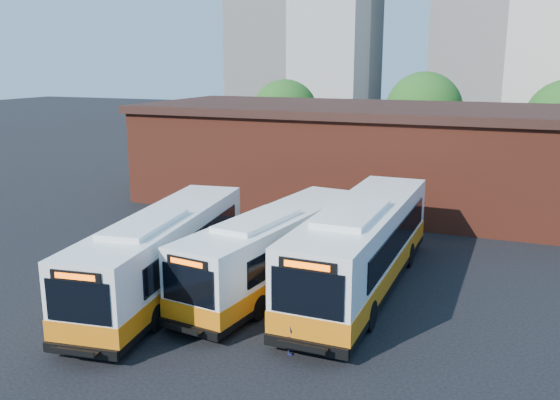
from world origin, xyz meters
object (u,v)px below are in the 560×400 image
at_px(bus_midwest, 163,256).
at_px(bus_mideast, 276,252).
at_px(bus_east, 362,250).
at_px(transit_worker, 291,328).

distance_m(bus_midwest, bus_mideast, 4.55).
relative_size(bus_midwest, bus_mideast, 1.04).
xyz_separation_m(bus_midwest, bus_mideast, (3.88, 2.39, -0.06)).
relative_size(bus_mideast, bus_east, 0.89).
relative_size(bus_mideast, transit_worker, 6.94).
height_order(bus_midwest, bus_mideast, bus_midwest).
height_order(bus_east, transit_worker, bus_east).
height_order(bus_midwest, transit_worker, bus_midwest).
bearing_deg(bus_mideast, bus_midwest, -140.58).
height_order(bus_mideast, transit_worker, bus_mideast).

